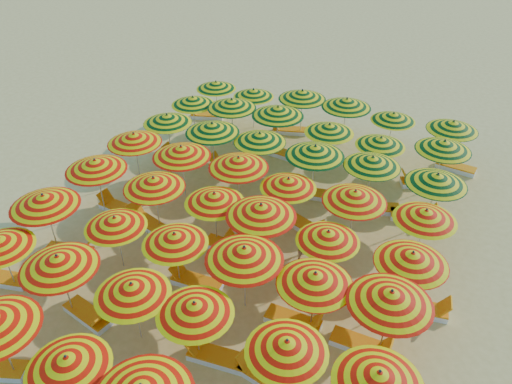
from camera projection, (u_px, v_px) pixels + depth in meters
ground at (251, 234)px, 18.76m from camera, size 120.00×120.00×0.00m
umbrella_2 at (67, 362)px, 11.80m from camera, size 2.74×2.74×2.19m
umbrella_6 at (0, 243)px, 15.37m from camera, size 2.55×2.55×2.19m
umbrella_7 at (58, 262)px, 14.35m from camera, size 2.84×2.84×2.44m
umbrella_8 at (132, 289)px, 13.66m from camera, size 2.45×2.45×2.27m
umbrella_9 at (195, 308)px, 13.13m from camera, size 2.31×2.31×2.24m
umbrella_10 at (287, 346)px, 12.14m from camera, size 2.45×2.45×2.23m
umbrella_11 at (379, 377)px, 11.36m from camera, size 2.82×2.82×2.29m
umbrella_12 at (44, 201)px, 16.78m from camera, size 2.79×2.79×2.49m
umbrella_13 at (115, 222)px, 16.24m from camera, size 2.51×2.51×2.18m
umbrella_14 at (175, 239)px, 15.50m from camera, size 2.23×2.23×2.23m
umbrella_15 at (244, 253)px, 14.56m from camera, size 3.14×3.14×2.50m
umbrella_16 at (315, 279)px, 13.90m from camera, size 2.57×2.57×2.34m
umbrella_17 at (391, 297)px, 13.16m from camera, size 2.50×2.50×2.48m
umbrella_18 at (95, 165)px, 18.72m from camera, size 2.37×2.37×2.46m
umbrella_19 at (154, 183)px, 17.84m from camera, size 2.78×2.78×2.38m
umbrella_20 at (214, 198)px, 17.26m from camera, size 2.71×2.71×2.25m
umbrella_21 at (261, 210)px, 16.29m from camera, size 2.55×2.55×2.51m
umbrella_22 at (328, 236)px, 15.67m from camera, size 2.20×2.20×2.17m
umbrella_23 at (412, 258)px, 14.60m from camera, size 2.92×2.92×2.35m
umbrella_24 at (134, 138)px, 20.57m from camera, size 2.44×2.44×2.39m
umbrella_25 at (181, 152)px, 19.53m from camera, size 3.09×3.09×2.46m
umbrella_26 at (238, 162)px, 18.86m from camera, size 2.56×2.56×2.46m
umbrella_27 at (288, 183)px, 18.10m from camera, size 2.59×2.59×2.21m
umbrella_28 at (355, 196)px, 17.12m from camera, size 2.80×2.80×2.40m
umbrella_29 at (426, 215)px, 16.47m from camera, size 2.49×2.49×2.24m
umbrella_30 at (167, 119)px, 22.21m from camera, size 2.23×2.23×2.30m
umbrella_31 at (212, 128)px, 21.18m from camera, size 3.01×3.01×2.47m
umbrella_32 at (260, 138)px, 20.69m from camera, size 2.82×2.82×2.34m
umbrella_33 at (315, 151)px, 19.53m from camera, size 2.68×2.68×2.49m
umbrella_34 at (372, 161)px, 19.10m from camera, size 2.48×2.48×2.35m
umbrella_35 at (437, 179)px, 18.05m from camera, size 2.66×2.66×2.37m
umbrella_36 at (193, 101)px, 23.97m from camera, size 2.49×2.49×2.22m
umbrella_37 at (232, 104)px, 23.24m from camera, size 2.51×2.51×2.44m
umbrella_38 at (278, 111)px, 22.43m from camera, size 2.82×2.82×2.51m
umbrella_39 at (329, 128)px, 21.48m from camera, size 2.51×2.51×2.28m
umbrella_40 at (381, 142)px, 20.68m from camera, size 2.09×2.09×2.20m
umbrella_41 at (444, 145)px, 20.07m from camera, size 2.63×2.63×2.39m
umbrella_42 at (216, 85)px, 25.68m from camera, size 2.69×2.69×2.16m
umbrella_43 at (254, 93)px, 24.89m from camera, size 2.48×2.48×2.15m
umbrella_44 at (302, 95)px, 24.06m from camera, size 2.88×2.88×2.45m
umbrella_45 at (347, 103)px, 23.26m from camera, size 3.02×3.02×2.46m
umbrella_46 at (393, 117)px, 22.69m from camera, size 2.05×2.05×2.15m
umbrella_47 at (453, 126)px, 21.57m from camera, size 2.93×2.93×2.35m
lounger_3 at (2, 278)px, 16.60m from camera, size 1.82×0.95×0.69m
lounger_4 at (89, 315)px, 15.30m from camera, size 1.82×0.94×0.69m
lounger_5 at (216, 356)px, 14.06m from camera, size 1.78×0.75×0.69m
lounger_6 at (266, 377)px, 13.50m from camera, size 1.81×0.91×0.69m
lounger_8 at (71, 251)px, 17.73m from camera, size 1.82×0.95×0.69m
lounger_9 at (196, 282)px, 16.48m from camera, size 1.75×0.63×0.69m
lounger_10 at (294, 321)px, 15.11m from camera, size 1.74×0.60×0.69m
lounger_11 at (362, 345)px, 14.38m from camera, size 1.74×0.61×0.69m
lounger_12 at (118, 208)px, 19.87m from camera, size 1.78×0.76×0.69m
lounger_13 at (146, 222)px, 19.13m from camera, size 1.83×1.06×0.69m
lounger_14 at (228, 247)px, 17.92m from camera, size 1.75×0.63×0.69m
lounger_15 at (248, 249)px, 17.81m from camera, size 1.76×0.67×0.69m
lounger_16 at (340, 285)px, 16.34m from camera, size 1.82×0.94×0.69m
lounger_17 at (421, 309)px, 15.51m from camera, size 1.80×0.84×0.69m
lounger_18 at (302, 225)px, 18.98m from camera, size 1.82×1.17×0.69m
lounger_19 at (180, 157)px, 23.11m from camera, size 1.74×0.59×0.69m
lounger_20 at (227, 168)px, 22.34m from camera, size 1.78×0.75×0.69m
lounger_21 at (324, 195)px, 20.59m from camera, size 1.80×0.81×0.69m
lounger_22 at (377, 209)px, 19.82m from camera, size 1.82×1.21×0.69m
lounger_23 at (414, 216)px, 19.45m from camera, size 1.82×1.00×0.69m
lounger_24 at (288, 155)px, 23.29m from camera, size 1.79×0.81×0.69m
lounger_25 at (420, 182)px, 21.39m from camera, size 1.82×1.22×0.69m
lounger_26 at (206, 115)px, 26.76m from camera, size 1.83×1.10×0.69m
lounger_27 at (289, 130)px, 25.35m from camera, size 1.83×1.05×0.69m
lounger_28 at (455, 167)px, 22.42m from camera, size 1.80×0.81×0.69m
beachgoer_b at (305, 242)px, 17.36m from camera, size 0.59×0.70×1.31m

